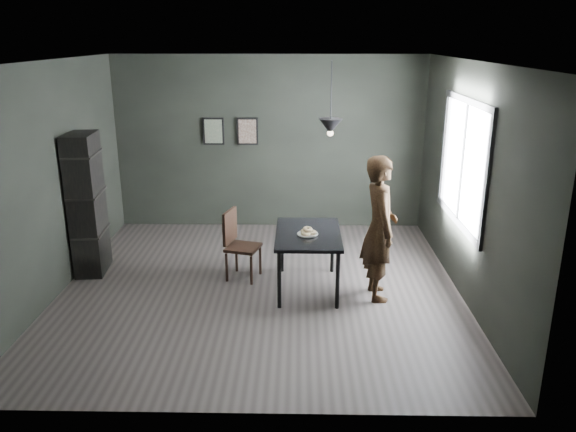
{
  "coord_description": "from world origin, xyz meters",
  "views": [
    {
      "loc": [
        0.48,
        -6.53,
        3.07
      ],
      "look_at": [
        0.35,
        0.05,
        0.95
      ],
      "focal_mm": 35.0,
      "sensor_mm": 36.0,
      "label": 1
    }
  ],
  "objects_px": {
    "white_plate": "(308,235)",
    "wood_chair": "(237,240)",
    "pendant_lamp": "(330,126)",
    "cafe_table": "(308,239)",
    "shelf_unit": "(87,204)",
    "woman": "(380,228)"
  },
  "relations": [
    {
      "from": "cafe_table",
      "to": "wood_chair",
      "type": "xyz_separation_m",
      "value": [
        -0.92,
        0.34,
        -0.15
      ]
    },
    {
      "from": "white_plate",
      "to": "wood_chair",
      "type": "bearing_deg",
      "value": 155.42
    },
    {
      "from": "woman",
      "to": "white_plate",
      "type": "bearing_deg",
      "value": 77.49
    },
    {
      "from": "wood_chair",
      "to": "shelf_unit",
      "type": "relative_size",
      "value": 0.49
    },
    {
      "from": "wood_chair",
      "to": "shelf_unit",
      "type": "distance_m",
      "value": 2.05
    },
    {
      "from": "cafe_table",
      "to": "shelf_unit",
      "type": "distance_m",
      "value": 2.98
    },
    {
      "from": "pendant_lamp",
      "to": "cafe_table",
      "type": "bearing_deg",
      "value": -158.2
    },
    {
      "from": "white_plate",
      "to": "wood_chair",
      "type": "relative_size",
      "value": 0.25
    },
    {
      "from": "wood_chair",
      "to": "shelf_unit",
      "type": "height_order",
      "value": "shelf_unit"
    },
    {
      "from": "white_plate",
      "to": "wood_chair",
      "type": "xyz_separation_m",
      "value": [
        -0.91,
        0.42,
        -0.23
      ]
    },
    {
      "from": "cafe_table",
      "to": "woman",
      "type": "xyz_separation_m",
      "value": [
        0.85,
        -0.19,
        0.21
      ]
    },
    {
      "from": "shelf_unit",
      "to": "white_plate",
      "type": "bearing_deg",
      "value": -17.04
    },
    {
      "from": "pendant_lamp",
      "to": "woman",
      "type": "bearing_deg",
      "value": -26.12
    },
    {
      "from": "woman",
      "to": "shelf_unit",
      "type": "xyz_separation_m",
      "value": [
        -3.77,
        0.71,
        0.06
      ]
    },
    {
      "from": "cafe_table",
      "to": "pendant_lamp",
      "type": "relative_size",
      "value": 1.39
    },
    {
      "from": "cafe_table",
      "to": "white_plate",
      "type": "relative_size",
      "value": 5.22
    },
    {
      "from": "cafe_table",
      "to": "wood_chair",
      "type": "relative_size",
      "value": 1.3
    },
    {
      "from": "wood_chair",
      "to": "pendant_lamp",
      "type": "relative_size",
      "value": 1.07
    },
    {
      "from": "wood_chair",
      "to": "shelf_unit",
      "type": "xyz_separation_m",
      "value": [
        -2.0,
        0.18,
        0.42
      ]
    },
    {
      "from": "cafe_table",
      "to": "shelf_unit",
      "type": "bearing_deg",
      "value": 170.0
    },
    {
      "from": "woman",
      "to": "shelf_unit",
      "type": "distance_m",
      "value": 3.83
    },
    {
      "from": "white_plate",
      "to": "pendant_lamp",
      "type": "height_order",
      "value": "pendant_lamp"
    }
  ]
}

